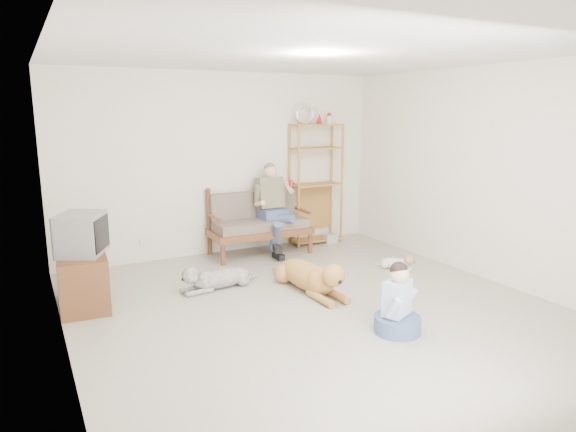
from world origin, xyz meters
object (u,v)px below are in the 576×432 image
tv_stand (83,280)px  golden_retriever (312,276)px  etagere (316,183)px  loveseat (258,222)px

tv_stand → golden_retriever: tv_stand is taller
etagere → tv_stand: etagere is taller
etagere → golden_retriever: size_ratio=1.48×
tv_stand → loveseat: bearing=26.5°
etagere → tv_stand: (-3.72, -1.20, -0.69)m
etagere → golden_retriever: bearing=-121.9°
loveseat → golden_retriever: bearing=-92.9°
loveseat → etagere: bearing=8.6°
tv_stand → etagere: bearing=22.2°
loveseat → tv_stand: loveseat is taller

